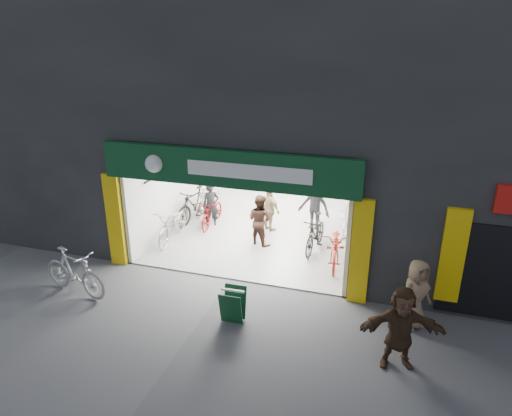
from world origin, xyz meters
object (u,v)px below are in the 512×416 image
at_px(parked_bike, 74,272).
at_px(bike_right_front, 315,233).
at_px(sandwich_board, 233,305).
at_px(bike_left_front, 173,224).
at_px(pedestrian_near, 415,294).

bearing_deg(parked_bike, bike_right_front, -39.78).
distance_m(bike_right_front, sandwich_board, 4.22).
height_order(bike_left_front, sandwich_board, bike_left_front).
bearing_deg(bike_right_front, pedestrian_near, -42.24).
relative_size(bike_right_front, sandwich_board, 2.31).
bearing_deg(sandwich_board, parked_bike, 178.50).
xyz_separation_m(bike_left_front, sandwich_board, (3.21, -3.46, -0.11)).
bearing_deg(parked_bike, pedestrian_near, -70.76).
distance_m(bike_right_front, pedestrian_near, 4.10).
height_order(bike_left_front, parked_bike, parked_bike).
distance_m(parked_bike, sandwich_board, 4.08).
relative_size(bike_right_front, parked_bike, 0.91).
bearing_deg(bike_left_front, sandwich_board, -51.42).
height_order(bike_left_front, pedestrian_near, pedestrian_near).
relative_size(parked_bike, sandwich_board, 2.53).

